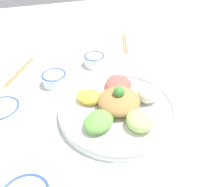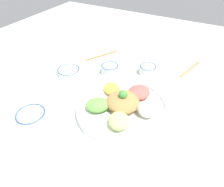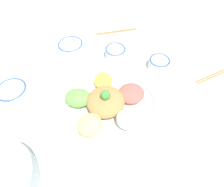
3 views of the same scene
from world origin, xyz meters
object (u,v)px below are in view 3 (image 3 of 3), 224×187
object	(u,v)px
rice_bowl_blue	(159,63)
chopsticks_pair_far	(216,74)
chopsticks_pair_near	(116,31)
salad_platter	(106,105)
sauce_bowl_red	(71,46)
sauce_bowl_dark	(115,52)
rice_bowl_plain	(12,91)
serving_spoon_main	(183,179)

from	to	relation	value
rice_bowl_blue	chopsticks_pair_far	bearing A→B (deg)	37.40
chopsticks_pair_far	chopsticks_pair_near	bearing A→B (deg)	118.04
rice_bowl_blue	chopsticks_pair_far	world-z (taller)	rice_bowl_blue
salad_platter	sauce_bowl_red	distance (m)	0.37
rice_bowl_blue	sauce_bowl_dark	distance (m)	0.20
rice_bowl_blue	chopsticks_pair_near	world-z (taller)	rice_bowl_blue
sauce_bowl_dark	chopsticks_pair_far	xyz separation A→B (m)	(0.37, 0.23, -0.02)
rice_bowl_plain	chopsticks_pair_far	size ratio (longest dim) A/B	0.55
sauce_bowl_red	rice_bowl_plain	xyz separation A→B (m)	(0.07, -0.32, 0.00)
chopsticks_pair_near	sauce_bowl_dark	bearing A→B (deg)	-105.00
sauce_bowl_red	chopsticks_pair_far	size ratio (longest dim) A/B	0.55
sauce_bowl_dark	serving_spoon_main	distance (m)	0.55
salad_platter	rice_bowl_blue	size ratio (longest dim) A/B	4.43
salad_platter	rice_bowl_plain	bearing A→B (deg)	-143.40
rice_bowl_blue	serving_spoon_main	size ratio (longest dim) A/B	0.77
rice_bowl_blue	sauce_bowl_red	bearing A→B (deg)	-150.32
sauce_bowl_red	rice_bowl_plain	world-z (taller)	rice_bowl_plain
rice_bowl_plain	chopsticks_pair_near	world-z (taller)	rice_bowl_plain
sauce_bowl_red	chopsticks_pair_far	bearing A→B (deg)	32.54
sauce_bowl_red	chopsticks_pair_near	world-z (taller)	sauce_bowl_red
sauce_bowl_dark	rice_bowl_plain	distance (m)	0.45
salad_platter	serving_spoon_main	distance (m)	0.33
sauce_bowl_red	rice_bowl_plain	bearing A→B (deg)	-78.00
sauce_bowl_red	chopsticks_pair_near	xyz separation A→B (m)	(0.05, 0.25, -0.01)
sauce_bowl_red	rice_bowl_blue	world-z (taller)	rice_bowl_blue
sauce_bowl_dark	salad_platter	bearing A→B (deg)	-50.52
salad_platter	chopsticks_pair_far	distance (m)	0.49
sauce_bowl_red	rice_bowl_blue	xyz separation A→B (m)	(0.36, 0.20, 0.01)
rice_bowl_blue	serving_spoon_main	bearing A→B (deg)	-41.99
sauce_bowl_red	sauce_bowl_dark	xyz separation A→B (m)	(0.18, 0.12, 0.01)
rice_bowl_blue	chopsticks_pair_far	size ratio (longest dim) A/B	0.41
sauce_bowl_dark	rice_bowl_plain	bearing A→B (deg)	-104.39
serving_spoon_main	sauce_bowl_red	bearing A→B (deg)	47.80
rice_bowl_plain	chopsticks_pair_far	xyz separation A→B (m)	(0.48, 0.67, -0.02)
salad_platter	chopsticks_pair_far	size ratio (longest dim) A/B	1.83
sauce_bowl_red	chopsticks_pair_far	world-z (taller)	sauce_bowl_red
sauce_bowl_red	rice_bowl_blue	distance (m)	0.41
salad_platter	rice_bowl_plain	xyz separation A→B (m)	(-0.29, -0.22, -0.01)
sauce_bowl_red	chopsticks_pair_near	distance (m)	0.25
sauce_bowl_dark	serving_spoon_main	size ratio (longest dim) A/B	0.80
salad_platter	chopsticks_pair_near	distance (m)	0.47
sauce_bowl_dark	chopsticks_pair_near	distance (m)	0.19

